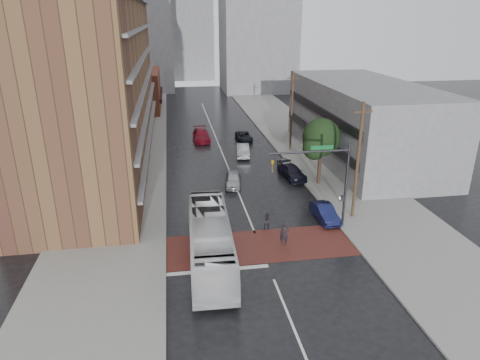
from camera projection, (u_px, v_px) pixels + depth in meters
ground at (261, 249)px, 31.79m from camera, size 160.00×160.00×0.00m
crosswalk at (260, 246)px, 32.25m from camera, size 14.00×5.00×0.02m
sidewalk_west at (130, 155)px, 53.11m from camera, size 9.00×90.00×0.15m
sidewalk_east at (308, 147)px, 56.52m from camera, size 9.00×90.00×0.15m
apartment_block at (94, 38)px, 46.83m from camera, size 10.00×44.00×28.00m
storefront_west at (138, 90)px, 78.54m from camera, size 8.00×16.00×7.00m
building_east at (363, 121)px, 51.07m from camera, size 11.00×26.00×9.00m
distant_tower_west at (130, 17)px, 95.89m from camera, size 18.00×16.00×32.00m
distant_tower_east at (258, 8)px, 93.80m from camera, size 16.00×14.00×36.00m
distant_tower_center at (190, 33)px, 115.07m from camera, size 12.00×10.00×24.00m
street_tree at (321, 140)px, 42.46m from camera, size 4.20×4.10×6.90m
signal_mast at (329, 174)px, 33.27m from camera, size 6.50×0.30×7.20m
utility_pole_near at (358, 161)px, 34.95m from camera, size 1.60×0.26×10.00m
utility_pole_far at (292, 111)px, 53.39m from camera, size 1.60×0.26×10.00m
transit_bus at (210, 240)px, 29.70m from camera, size 3.20×11.98×3.31m
pedestrian_a at (284, 233)px, 32.14m from camera, size 0.80×0.67×1.88m
pedestrian_b at (268, 221)px, 34.46m from camera, size 0.84×0.72×1.50m
car_travel_a at (233, 179)px, 43.48m from camera, size 2.24×4.22×1.37m
car_travel_b at (243, 151)px, 52.73m from camera, size 2.04×4.49×1.43m
car_travel_c at (201, 135)px, 59.29m from camera, size 2.27×5.41×1.56m
suv_travel at (244, 136)px, 59.45m from camera, size 2.04×4.29×1.18m
car_parked_near at (325, 213)px, 36.18m from camera, size 1.54×4.08×1.33m
car_parked_mid at (292, 172)px, 45.55m from camera, size 2.54×4.86×1.35m
car_parked_far at (286, 166)px, 47.57m from camera, size 1.57×3.77×1.28m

